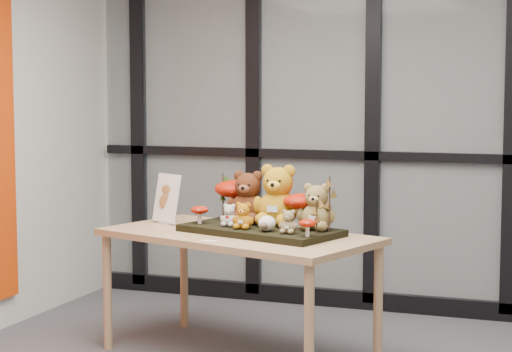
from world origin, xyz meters
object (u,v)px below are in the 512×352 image
at_px(diorama_tray, 261,230).
at_px(mushroom_front_right, 307,227).
at_px(bear_white_bow, 229,214).
at_px(plush_cream_hedgehog, 267,223).
at_px(bear_pooh_yellow, 278,192).
at_px(bear_small_yellow, 243,214).
at_px(mushroom_back_left, 234,198).
at_px(bear_brown_medium, 248,194).
at_px(bear_tan_back, 317,204).
at_px(bear_beige_small, 289,220).
at_px(mushroom_back_right, 300,209).
at_px(mushroom_front_left, 200,214).
at_px(sign_holder, 167,201).
at_px(display_table, 238,245).

relative_size(diorama_tray, mushroom_front_right, 8.52).
relative_size(bear_white_bow, mushroom_front_right, 1.35).
bearing_deg(bear_white_bow, mushroom_front_right, -3.29).
relative_size(bear_white_bow, plush_cream_hedgehog, 1.47).
xyz_separation_m(bear_pooh_yellow, mushroom_front_right, (0.27, -0.33, -0.14)).
xyz_separation_m(bear_small_yellow, mushroom_back_left, (-0.18, 0.33, 0.05)).
height_order(bear_brown_medium, mushroom_back_left, bear_brown_medium).
xyz_separation_m(plush_cream_hedgehog, mushroom_front_right, (0.26, -0.10, 0.00)).
xyz_separation_m(bear_tan_back, bear_small_yellow, (-0.38, -0.11, -0.06)).
relative_size(bear_small_yellow, mushroom_front_right, 1.57).
height_order(bear_beige_small, mushroom_back_right, mushroom_back_right).
bearing_deg(bear_beige_small, mushroom_front_left, -177.83).
bearing_deg(sign_holder, bear_small_yellow, 3.07).
height_order(display_table, mushroom_back_left, mushroom_back_left).
xyz_separation_m(display_table, bear_beige_small, (0.34, -0.14, 0.17)).
relative_size(display_table, bear_pooh_yellow, 4.46).
relative_size(plush_cream_hedgehog, mushroom_back_right, 0.45).
distance_m(bear_small_yellow, sign_holder, 0.64).
bearing_deg(mushroom_back_left, plush_cream_hedgehog, -47.60).
bearing_deg(plush_cream_hedgehog, diorama_tray, 140.81).
relative_size(bear_pooh_yellow, bear_tan_back, 1.35).
relative_size(bear_beige_small, mushroom_back_right, 0.67).
xyz_separation_m(bear_pooh_yellow, sign_holder, (-0.72, 0.07, -0.09)).
bearing_deg(sign_holder, bear_beige_small, 6.32).
height_order(bear_tan_back, mushroom_front_left, bear_tan_back).
relative_size(mushroom_back_left, sign_holder, 0.86).
bearing_deg(mushroom_front_left, diorama_tray, -0.55).
bearing_deg(mushroom_back_right, bear_tan_back, -22.53).
bearing_deg(display_table, sign_holder, 178.19).
xyz_separation_m(bear_brown_medium, mushroom_back_right, (0.33, -0.07, -0.06)).
bearing_deg(bear_brown_medium, plush_cream_hedgehog, -34.00).
xyz_separation_m(mushroom_front_right, sign_holder, (-0.99, 0.39, 0.05)).
xyz_separation_m(display_table, sign_holder, (-0.52, 0.19, 0.20)).
height_order(display_table, diorama_tray, diorama_tray).
relative_size(bear_beige_small, sign_holder, 0.47).
relative_size(bear_pooh_yellow, bear_small_yellow, 2.33).
height_order(bear_brown_medium, bear_beige_small, bear_brown_medium).
bearing_deg(display_table, mushroom_back_right, 31.11).
xyz_separation_m(bear_small_yellow, bear_white_bow, (-0.11, 0.06, -0.01)).
bearing_deg(mushroom_front_right, sign_holder, 158.40).
bearing_deg(mushroom_back_right, mushroom_front_right, -65.55).
bearing_deg(sign_holder, bear_pooh_yellow, 21.61).
bearing_deg(sign_holder, mushroom_back_right, 19.81).
relative_size(bear_beige_small, mushroom_front_right, 1.37).
bearing_deg(bear_beige_small, bear_white_bow, 179.42).
height_order(mushroom_back_left, mushroom_back_right, mushroom_back_left).
bearing_deg(mushroom_back_right, sign_holder, 172.99).
distance_m(bear_white_bow, sign_holder, 0.52).
distance_m(diorama_tray, bear_white_bow, 0.20).
bearing_deg(bear_brown_medium, mushroom_front_left, -134.01).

